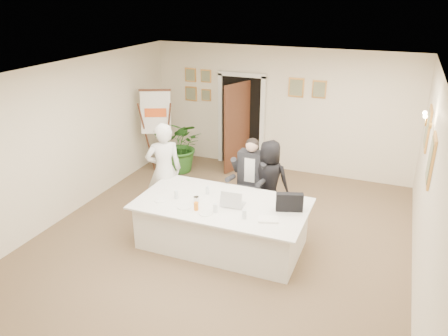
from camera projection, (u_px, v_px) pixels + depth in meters
floor at (221, 241)px, 7.36m from camera, size 7.00×7.00×0.00m
ceiling at (220, 74)px, 6.29m from camera, size 6.00×7.00×0.02m
wall_back at (280, 110)px, 9.83m from camera, size 6.00×0.10×2.80m
wall_front at (68, 301)px, 3.82m from camera, size 6.00×0.10×2.80m
wall_left at (67, 141)px, 7.87m from camera, size 0.10×7.00×2.80m
wall_right at (429, 195)px, 5.78m from camera, size 0.10×7.00×2.80m
doorway at (240, 124)px, 10.11m from camera, size 1.14×0.86×2.20m
pictures_back_wall at (246, 88)px, 9.91m from camera, size 3.40×0.06×0.80m
pictures_right_wall at (429, 143)px, 6.69m from camera, size 0.06×2.20×0.80m
wall_sconce at (428, 120)px, 6.58m from camera, size 0.20×0.30×0.24m
conference_table at (222, 224)px, 7.10m from camera, size 2.73×1.45×0.78m
seated_man at (251, 178)px, 7.93m from camera, size 0.79×0.82×1.51m
flip_chart at (158, 135)px, 9.86m from camera, size 0.68×0.54×1.89m
standing_man at (164, 170)px, 7.90m from camera, size 0.77×0.74×1.78m
standing_woman at (269, 181)px, 7.82m from camera, size 0.76×0.52×1.50m
potted_palm at (181, 146)px, 9.96m from camera, size 1.22×1.09×1.24m
laptop at (234, 197)px, 6.84m from camera, size 0.37×0.39×0.28m
laptop_bag at (289, 202)px, 6.66m from camera, size 0.43×0.24×0.29m
paper_stack at (268, 219)px, 6.43m from camera, size 0.35×0.29×0.03m
plate_left at (161, 200)px, 7.03m from camera, size 0.25×0.25×0.01m
plate_mid at (184, 207)px, 6.81m from camera, size 0.27×0.27×0.01m
plate_near at (206, 213)px, 6.61m from camera, size 0.25×0.25×0.01m
glass_a at (176, 195)px, 7.07m from camera, size 0.07×0.07×0.14m
glass_b at (215, 208)px, 6.63m from camera, size 0.08×0.08×0.14m
glass_c at (244, 214)px, 6.45m from camera, size 0.07×0.07×0.14m
glass_d at (207, 190)px, 7.23m from camera, size 0.06×0.06×0.14m
oj_glass at (196, 206)px, 6.70m from camera, size 0.09×0.09×0.13m
steel_jug at (196, 200)px, 6.92m from camera, size 0.09×0.09×0.11m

